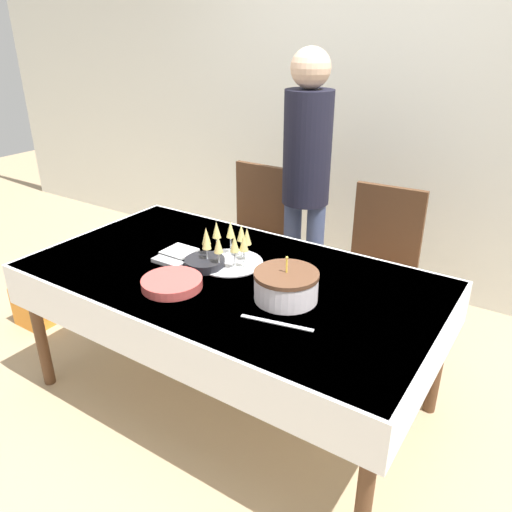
# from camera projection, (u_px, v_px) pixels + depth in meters

# --- Properties ---
(ground_plane) EXTENTS (12.00, 12.00, 0.00)m
(ground_plane) POSITION_uv_depth(u_px,v_px,m) (232.00, 395.00, 2.66)
(ground_plane) COLOR tan
(wall_back) EXTENTS (8.00, 0.05, 2.70)m
(wall_back) POSITION_uv_depth(u_px,v_px,m) (376.00, 97.00, 3.39)
(wall_back) COLOR silver
(wall_back) RESTS_ON ground_plane
(dining_table) EXTENTS (1.96, 1.08, 0.73)m
(dining_table) POSITION_uv_depth(u_px,v_px,m) (230.00, 292.00, 2.39)
(dining_table) COLOR white
(dining_table) RESTS_ON ground_plane
(dining_chair_far_left) EXTENTS (0.42, 0.42, 0.98)m
(dining_chair_far_left) POSITION_uv_depth(u_px,v_px,m) (253.00, 233.00, 3.30)
(dining_chair_far_left) COLOR #51331E
(dining_chair_far_left) RESTS_ON ground_plane
(dining_chair_far_right) EXTENTS (0.44, 0.44, 0.98)m
(dining_chair_far_right) POSITION_uv_depth(u_px,v_px,m) (378.00, 264.00, 2.87)
(dining_chair_far_right) COLOR #51331E
(dining_chair_far_right) RESTS_ON ground_plane
(birthday_cake) EXTENTS (0.28, 0.28, 0.20)m
(birthday_cake) POSITION_uv_depth(u_px,v_px,m) (286.00, 286.00, 2.10)
(birthday_cake) COLOR white
(birthday_cake) RESTS_ON dining_table
(champagne_tray) EXTENTS (0.32, 0.32, 0.18)m
(champagne_tray) POSITION_uv_depth(u_px,v_px,m) (228.00, 245.00, 2.41)
(champagne_tray) COLOR silver
(champagne_tray) RESTS_ON dining_table
(plate_stack_main) EXTENTS (0.27, 0.27, 0.04)m
(plate_stack_main) POSITION_uv_depth(u_px,v_px,m) (172.00, 283.00, 2.21)
(plate_stack_main) COLOR #CC4C47
(plate_stack_main) RESTS_ON dining_table
(plate_stack_dessert) EXTENTS (0.19, 0.19, 0.04)m
(plate_stack_dessert) POSITION_uv_depth(u_px,v_px,m) (205.00, 263.00, 2.40)
(plate_stack_dessert) COLOR black
(plate_stack_dessert) RESTS_ON dining_table
(cake_knife) EXTENTS (0.30, 0.08, 0.00)m
(cake_knife) POSITION_uv_depth(u_px,v_px,m) (277.00, 323.00, 1.95)
(cake_knife) COLOR silver
(cake_knife) RESTS_ON dining_table
(fork_pile) EXTENTS (0.17, 0.06, 0.02)m
(fork_pile) POSITION_uv_depth(u_px,v_px,m) (168.00, 262.00, 2.44)
(fork_pile) COLOR silver
(fork_pile) RESTS_ON dining_table
(napkin_pile) EXTENTS (0.15, 0.15, 0.01)m
(napkin_pile) POSITION_uv_depth(u_px,v_px,m) (179.00, 251.00, 2.56)
(napkin_pile) COLOR white
(napkin_pile) RESTS_ON dining_table
(person_standing) EXTENTS (0.28, 0.28, 1.69)m
(person_standing) POSITION_uv_depth(u_px,v_px,m) (306.00, 169.00, 2.92)
(person_standing) COLOR #3F4C72
(person_standing) RESTS_ON ground_plane
(gift_bag) EXTENTS (0.24, 0.14, 0.26)m
(gift_bag) POSITION_uv_depth(u_px,v_px,m) (32.00, 307.00, 3.23)
(gift_bag) COLOR orange
(gift_bag) RESTS_ON ground_plane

